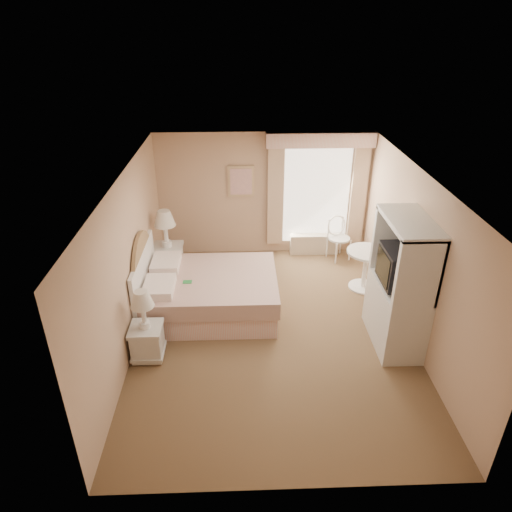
{
  "coord_description": "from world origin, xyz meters",
  "views": [
    {
      "loc": [
        -0.47,
        -5.83,
        4.42
      ],
      "look_at": [
        -0.25,
        0.3,
        1.17
      ],
      "focal_mm": 32.0,
      "sensor_mm": 36.0,
      "label": 1
    }
  ],
  "objects_px": {
    "round_table": "(366,263)",
    "cafe_chair": "(338,234)",
    "armoire": "(399,294)",
    "nightstand_near": "(146,333)",
    "bed": "(203,292)",
    "nightstand_far": "(168,253)"
  },
  "relations": [
    {
      "from": "round_table",
      "to": "cafe_chair",
      "type": "relative_size",
      "value": 0.84
    },
    {
      "from": "armoire",
      "to": "nightstand_near",
      "type": "bearing_deg",
      "value": -176.02
    },
    {
      "from": "round_table",
      "to": "armoire",
      "type": "height_order",
      "value": "armoire"
    },
    {
      "from": "nightstand_near",
      "to": "round_table",
      "type": "height_order",
      "value": "nightstand_near"
    },
    {
      "from": "cafe_chair",
      "to": "armoire",
      "type": "xyz_separation_m",
      "value": [
        0.33,
        -2.74,
        0.32
      ]
    },
    {
      "from": "bed",
      "to": "round_table",
      "type": "distance_m",
      "value": 2.94
    },
    {
      "from": "round_table",
      "to": "armoire",
      "type": "bearing_deg",
      "value": -87.64
    },
    {
      "from": "round_table",
      "to": "cafe_chair",
      "type": "xyz_separation_m",
      "value": [
        -0.26,
        1.2,
        0.02
      ]
    },
    {
      "from": "nightstand_far",
      "to": "nightstand_near",
      "type": "bearing_deg",
      "value": -90.0
    },
    {
      "from": "bed",
      "to": "cafe_chair",
      "type": "xyz_separation_m",
      "value": [
        2.6,
        1.83,
        0.15
      ]
    },
    {
      "from": "bed",
      "to": "cafe_chair",
      "type": "relative_size",
      "value": 2.46
    },
    {
      "from": "cafe_chair",
      "to": "armoire",
      "type": "distance_m",
      "value": 2.77
    },
    {
      "from": "cafe_chair",
      "to": "armoire",
      "type": "bearing_deg",
      "value": -106.06
    },
    {
      "from": "nightstand_near",
      "to": "round_table",
      "type": "xyz_separation_m",
      "value": [
        3.59,
        1.79,
        0.08
      ]
    },
    {
      "from": "nightstand_far",
      "to": "armoire",
      "type": "xyz_separation_m",
      "value": [
        3.65,
        -2.07,
        0.33
      ]
    },
    {
      "from": "nightstand_near",
      "to": "cafe_chair",
      "type": "height_order",
      "value": "nightstand_near"
    },
    {
      "from": "cafe_chair",
      "to": "nightstand_far",
      "type": "bearing_deg",
      "value": 168.35
    },
    {
      "from": "round_table",
      "to": "bed",
      "type": "bearing_deg",
      "value": -167.58
    },
    {
      "from": "nightstand_near",
      "to": "armoire",
      "type": "bearing_deg",
      "value": 3.98
    },
    {
      "from": "round_table",
      "to": "armoire",
      "type": "relative_size",
      "value": 0.37
    },
    {
      "from": "armoire",
      "to": "cafe_chair",
      "type": "bearing_deg",
      "value": 96.84
    },
    {
      "from": "nightstand_near",
      "to": "armoire",
      "type": "distance_m",
      "value": 3.69
    }
  ]
}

